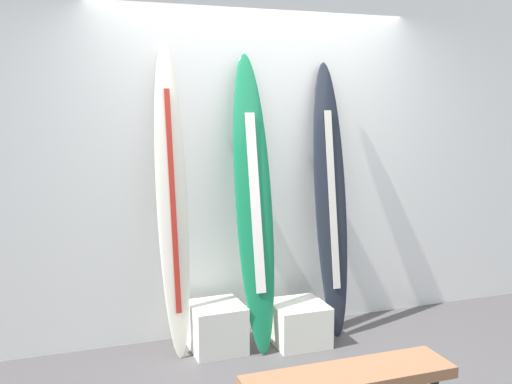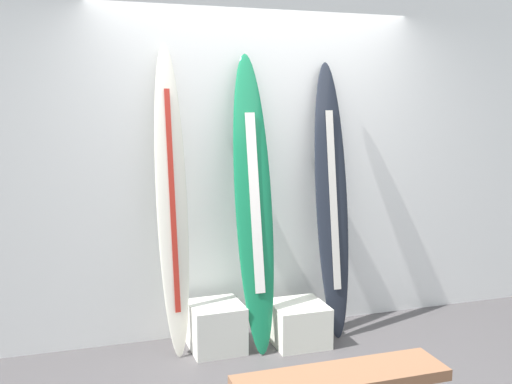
# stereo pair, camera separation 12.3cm
# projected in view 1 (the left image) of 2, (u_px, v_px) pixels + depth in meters

# --- Properties ---
(wall_back) EXTENTS (7.20, 0.20, 2.80)m
(wall_back) POSITION_uv_depth(u_px,v_px,m) (252.00, 154.00, 4.56)
(wall_back) COLOR white
(wall_back) RESTS_ON ground
(surfboard_ivory) EXTENTS (0.24, 0.37, 2.23)m
(surfboard_ivory) POSITION_uv_depth(u_px,v_px,m) (172.00, 204.00, 4.08)
(surfboard_ivory) COLOR silver
(surfboard_ivory) RESTS_ON ground
(surfboard_emerald) EXTENTS (0.28, 0.51, 2.17)m
(surfboard_emerald) POSITION_uv_depth(u_px,v_px,m) (254.00, 204.00, 4.20)
(surfboard_emerald) COLOR #147147
(surfboard_emerald) RESTS_ON ground
(surfboard_charcoal) EXTENTS (0.27, 0.42, 2.12)m
(surfboard_charcoal) POSITION_uv_depth(u_px,v_px,m) (331.00, 199.00, 4.48)
(surfboard_charcoal) COLOR #1C212B
(surfboard_charcoal) RESTS_ON ground
(display_block_left) EXTENTS (0.40, 0.40, 0.31)m
(display_block_left) POSITION_uv_depth(u_px,v_px,m) (299.00, 323.00, 4.36)
(display_block_left) COLOR white
(display_block_left) RESTS_ON ground
(display_block_center) EXTENTS (0.39, 0.39, 0.35)m
(display_block_center) POSITION_uv_depth(u_px,v_px,m) (217.00, 327.00, 4.23)
(display_block_center) COLOR white
(display_block_center) RESTS_ON ground
(bench) EXTENTS (1.11, 0.29, 0.45)m
(bench) POSITION_uv_depth(u_px,v_px,m) (349.00, 383.00, 2.93)
(bench) COLOR brown
(bench) RESTS_ON ground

